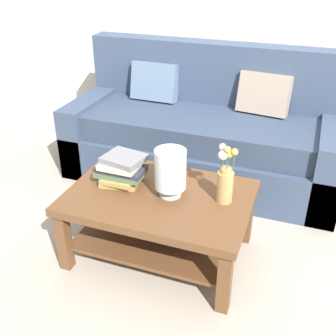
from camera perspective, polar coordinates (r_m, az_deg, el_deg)
name	(u,v)px	position (r m, az deg, el deg)	size (l,w,h in m)	color
ground_plane	(185,224)	(2.97, 2.37, -7.74)	(10.00, 10.00, 0.00)	#ADA393
couch	(204,134)	(3.46, 5.01, 4.77)	(2.20, 0.90, 1.06)	#384760
coffee_table	(160,211)	(2.52, -1.15, -6.01)	(1.09, 0.75, 0.45)	brown
book_stack_main	(122,169)	(2.54, -6.46, -0.19)	(0.31, 0.25, 0.18)	tan
glass_hurricane_vase	(170,170)	(2.36, 0.32, -0.30)	(0.19, 0.19, 0.29)	silver
flower_pitcher	(225,179)	(2.34, 7.97, -1.56)	(0.11, 0.09, 0.36)	tan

